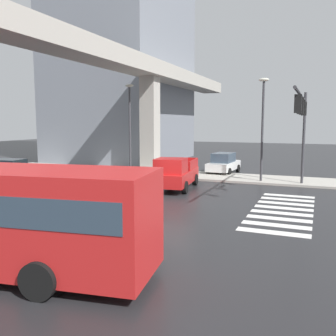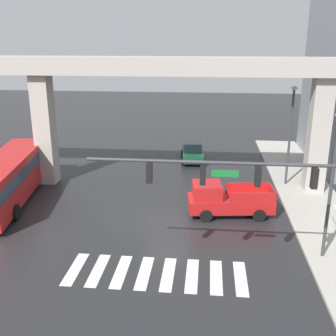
# 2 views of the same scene
# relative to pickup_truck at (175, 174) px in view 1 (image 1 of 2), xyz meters

# --- Properties ---
(ground_plane) EXTENTS (120.00, 120.00, 0.00)m
(ground_plane) POSITION_rel_pickup_truck_xyz_m (-3.36, -1.06, -0.99)
(ground_plane) COLOR #232326
(crosswalk_stripes) EXTENTS (8.25, 2.80, 0.01)m
(crosswalk_stripes) POSITION_rel_pickup_truck_xyz_m (-3.36, -6.86, -0.98)
(crosswalk_stripes) COLOR silver
(crosswalk_stripes) RESTS_ON ground
(elevated_overpass) EXTENTS (57.29, 2.26, 9.18)m
(elevated_overpass) POSITION_rel_pickup_truck_xyz_m (-3.36, 4.74, 6.91)
(elevated_overpass) COLOR #ADA89E
(elevated_overpass) RESTS_ON ground
(sidewalk_east) EXTENTS (4.00, 36.00, 0.15)m
(sidewalk_east) POSITION_rel_pickup_truck_xyz_m (5.81, 0.94, -0.91)
(sidewalk_east) COLOR #ADA89E
(sidewalk_east) RESTS_ON ground
(pickup_truck) EXTENTS (5.30, 2.55, 2.08)m
(pickup_truck) POSITION_rel_pickup_truck_xyz_m (0.00, 0.00, 0.00)
(pickup_truck) COLOR red
(pickup_truck) RESTS_ON ground
(sedan_white) EXTENTS (4.39, 2.15, 1.72)m
(sedan_white) POSITION_rel_pickup_truck_xyz_m (8.36, -1.04, -0.14)
(sedan_white) COLOR silver
(sedan_white) RESTS_ON ground
(sedan_dark_green) EXTENTS (2.23, 4.43, 1.72)m
(sedan_dark_green) POSITION_rel_pickup_truck_xyz_m (-2.50, 11.43, -0.14)
(sedan_dark_green) COLOR #14472D
(sedan_dark_green) RESTS_ON ground
(traffic_signal_mast) EXTENTS (10.89, 0.32, 6.20)m
(traffic_signal_mast) POSITION_rel_pickup_truck_xyz_m (1.02, -7.37, 3.69)
(traffic_signal_mast) COLOR #38383D
(traffic_signal_mast) RESTS_ON ground
(street_lamp_near_corner) EXTENTS (0.44, 0.70, 7.24)m
(street_lamp_near_corner) POSITION_rel_pickup_truck_xyz_m (4.61, -4.66, 3.57)
(street_lamp_near_corner) COLOR #38383D
(street_lamp_near_corner) RESTS_ON ground
(street_lamp_mid_block) EXTENTS (0.44, 0.70, 7.24)m
(street_lamp_mid_block) POSITION_rel_pickup_truck_xyz_m (4.61, 5.72, 3.57)
(street_lamp_mid_block) COLOR #38383D
(street_lamp_mid_block) RESTS_ON ground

